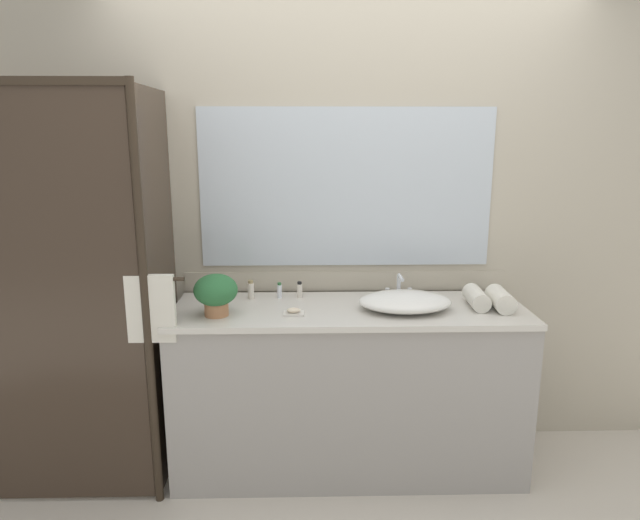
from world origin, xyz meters
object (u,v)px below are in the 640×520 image
Objects in this scene: soap_dish at (294,312)px; rolled_towel_middle at (476,298)px; sink_basin at (405,301)px; potted_plant at (216,292)px; amenity_bottle_body_wash at (251,290)px; amenity_bottle_shampoo at (279,291)px; rolled_towel_near_edge at (500,299)px; amenity_bottle_conditioner at (300,290)px; faucet at (399,291)px.

rolled_towel_middle reaches higher than soap_dish.
soap_dish is at bearing -173.36° from sink_basin.
potted_plant reaches higher than soap_dish.
amenity_bottle_body_wash is (-0.24, 0.28, 0.03)m from soap_dish.
potted_plant is 2.50× the size of amenity_bottle_shampoo.
potted_plant reaches higher than rolled_towel_near_edge.
potted_plant reaches higher than rolled_towel_middle.
soap_dish is 0.98× the size of amenity_bottle_body_wash.
amenity_bottle_shampoo is at bearing -176.41° from amenity_bottle_conditioner.
soap_dish is 0.94m from rolled_towel_middle.
potted_plant is 0.32m from amenity_bottle_body_wash.
potted_plant is 0.42m from amenity_bottle_shampoo.
soap_dish is 0.45× the size of rolled_towel_near_edge.
potted_plant is at bearing -175.14° from rolled_towel_middle.
sink_basin is 2.19× the size of potted_plant.
rolled_towel_near_edge is at bearing 3.89° from soap_dish.
soap_dish is (0.38, -0.00, -0.10)m from potted_plant.
amenity_bottle_body_wash is 0.26m from amenity_bottle_conditioner.
amenity_bottle_shampoo is 0.38× the size of rolled_towel_near_edge.
amenity_bottle_conditioner is (0.26, 0.02, -0.01)m from amenity_bottle_body_wash.
amenity_bottle_shampoo is at bearing 105.93° from soap_dish.
potted_plant is 1.42m from rolled_towel_near_edge.
faucet is at bearing 24.54° from soap_dish.
soap_dish is (-0.56, -0.06, -0.03)m from sink_basin.
sink_basin is 5.47× the size of amenity_bottle_shampoo.
rolled_towel_near_edge is 0.98× the size of rolled_towel_middle.
amenity_bottle_shampoo is 1.03m from rolled_towel_middle.
faucet is 1.70× the size of soap_dish.
soap_dish is 0.30m from amenity_bottle_conditioner.
amenity_bottle_conditioner is at bearing 175.39° from faucet.
faucet is 0.64m from amenity_bottle_shampoo.
soap_dish is at bearing -74.07° from amenity_bottle_shampoo.
potted_plant is at bearing -164.89° from faucet.
potted_plant reaches higher than sink_basin.
amenity_bottle_shampoo is (-0.08, 0.29, 0.03)m from soap_dish.
soap_dish is at bearing -0.36° from potted_plant.
rolled_towel_near_edge reaches higher than rolled_towel_middle.
sink_basin is 0.48m from rolled_towel_near_edge.
rolled_towel_middle is (1.01, -0.18, 0.01)m from amenity_bottle_shampoo.
sink_basin reaches higher than amenity_bottle_shampoo.
faucet is 0.53m from amenity_bottle_conditioner.
sink_basin is at bearing 6.64° from soap_dish.
amenity_bottle_body_wash is at bearing -175.00° from amenity_bottle_shampoo.
soap_dish is 0.45× the size of rolled_towel_middle.
potted_plant is (-0.93, -0.06, 0.07)m from sink_basin.
rolled_towel_near_edge is (1.02, -0.23, 0.01)m from amenity_bottle_conditioner.
rolled_towel_near_edge is at bearing -21.24° from rolled_towel_middle.
amenity_bottle_shampoo is at bearing 168.95° from rolled_towel_near_edge.
potted_plant is 2.43× the size of amenity_bottle_conditioner.
potted_plant is 0.39m from soap_dish.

